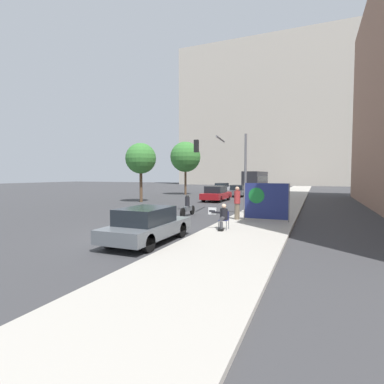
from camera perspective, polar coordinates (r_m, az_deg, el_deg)
name	(u,v)px	position (r m, az deg, el deg)	size (l,w,h in m)	color
ground_plane	(137,236)	(13.14, -10.39, -8.20)	(160.00, 160.00, 0.00)	#38383A
sidewalk_curb	(279,205)	(26.07, 16.18, -2.44)	(3.72, 90.00, 0.12)	#A8A399
building_backdrop_far	(280,114)	(82.75, 16.45, 14.07)	(52.00, 12.00, 36.53)	#BCB2A3
seated_protester	(223,216)	(13.68, 5.90, -4.57)	(0.92, 0.77, 1.17)	#474C56
jogger_on_sidewalk	(237,203)	(16.80, 8.59, -2.01)	(0.34, 0.34, 1.83)	#756651
pedestrian_behind	(259,203)	(17.90, 12.64, -2.02)	(0.34, 0.34, 1.67)	#756651
protest_banner	(266,201)	(16.57, 13.85, -1.68)	(2.41, 0.06, 2.04)	slate
traffic_light_pole	(225,159)	(20.16, 6.38, 6.28)	(3.53, 3.30, 5.16)	slate
parked_car_curbside	(147,225)	(11.68, -8.57, -6.19)	(1.82, 4.26, 1.36)	#565B60
car_on_road_nearest	(216,194)	(29.59, 4.63, -0.32)	(1.89, 4.52, 1.51)	maroon
car_on_road_midblock	(238,191)	(36.49, 8.85, 0.25)	(1.74, 4.20, 1.39)	#565B60
car_on_road_distant	(222,188)	(44.88, 5.73, 0.84)	(1.77, 4.11, 1.39)	silver
city_bus_on_road	(256,179)	(52.35, 12.04, 2.36)	(2.49, 10.76, 3.15)	#232328
motorcycle_on_road	(188,207)	(18.91, -0.85, -2.90)	(0.28, 2.13, 1.34)	#565B60
street_tree_near_curb	(141,159)	(29.09, -9.74, 6.28)	(2.91, 2.91, 5.63)	brown
street_tree_midblock	(185,157)	(39.34, -1.26, 6.69)	(3.95, 3.95, 6.93)	brown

